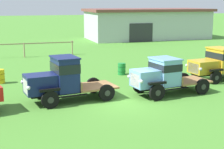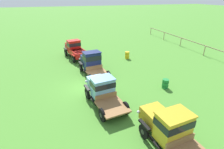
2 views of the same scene
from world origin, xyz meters
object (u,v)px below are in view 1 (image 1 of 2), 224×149
(farm_shed, at_px, (147,24))
(vintage_truck_midrow_center, at_px, (163,75))
(oil_drum_near_fence, at_px, (122,69))
(vintage_truck_second_in_line, at_px, (61,79))
(vintage_truck_far_side, at_px, (218,63))
(oil_drum_beside_row, at_px, (0,76))

(farm_shed, xyz_separation_m, vintage_truck_midrow_center, (-11.26, -28.15, -0.98))
(farm_shed, relative_size, vintage_truck_midrow_center, 3.52)
(vintage_truck_midrow_center, xyz_separation_m, oil_drum_near_fence, (-0.35, 5.84, -0.71))
(farm_shed, bearing_deg, oil_drum_near_fence, -117.50)
(vintage_truck_second_in_line, bearing_deg, farm_shed, 58.78)
(vintage_truck_second_in_line, xyz_separation_m, vintage_truck_far_side, (10.74, 1.94, -0.10))
(farm_shed, distance_m, vintage_truck_midrow_center, 30.33)
(vintage_truck_second_in_line, bearing_deg, oil_drum_beside_row, 120.05)
(vintage_truck_midrow_center, distance_m, oil_drum_beside_row, 10.33)
(vintage_truck_far_side, relative_size, oil_drum_near_fence, 6.38)
(vintage_truck_midrow_center, height_order, oil_drum_beside_row, vintage_truck_midrow_center)
(oil_drum_near_fence, bearing_deg, vintage_truck_midrow_center, -86.61)
(vintage_truck_midrow_center, relative_size, oil_drum_near_fence, 5.86)
(vintage_truck_midrow_center, distance_m, vintage_truck_far_side, 5.69)
(farm_shed, distance_m, vintage_truck_second_in_line, 32.46)
(vintage_truck_far_side, distance_m, oil_drum_near_fence, 6.58)
(farm_shed, xyz_separation_m, oil_drum_near_fence, (-11.61, -22.30, -1.69))
(vintage_truck_midrow_center, bearing_deg, vintage_truck_second_in_line, 175.92)
(farm_shed, bearing_deg, vintage_truck_far_side, -103.26)
(farm_shed, relative_size, oil_drum_beside_row, 18.97)
(farm_shed, distance_m, oil_drum_near_fence, 25.20)
(vintage_truck_midrow_center, xyz_separation_m, oil_drum_beside_row, (-8.61, 5.67, -0.68))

